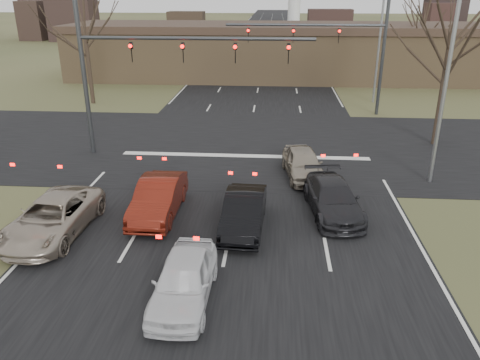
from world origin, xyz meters
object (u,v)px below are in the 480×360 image
object	(u,v)px
mast_arm_near	(144,61)
car_charcoal_sedan	(333,198)
car_silver_suv	(53,217)
car_black_hatch	(244,212)
mast_arm_far	(343,43)
car_white_sedan	(184,280)
car_red_ahead	(158,198)
car_silver_ahead	(303,163)
streetlight_right_far	(378,30)
streetlight_right_near	(445,62)
building	(280,51)

from	to	relation	value
mast_arm_near	car_charcoal_sedan	xyz separation A→B (m)	(9.23, -6.76, -4.41)
car_silver_suv	car_black_hatch	bearing A→B (deg)	10.69
mast_arm_far	car_white_sedan	world-z (taller)	mast_arm_far
mast_arm_near	car_white_sedan	world-z (taller)	mast_arm_near
car_red_ahead	car_silver_ahead	size ratio (longest dim) A/B	1.09
streetlight_right_far	car_black_hatch	distance (m)	24.48
car_silver_suv	car_black_hatch	xyz separation A→B (m)	(7.00, 1.00, -0.01)
mast_arm_near	car_charcoal_sedan	world-z (taller)	mast_arm_near
car_silver_suv	car_silver_ahead	size ratio (longest dim) A/B	1.22
streetlight_right_near	car_charcoal_sedan	size ratio (longest dim) A/B	2.19
car_charcoal_sedan	car_silver_ahead	xyz separation A→B (m)	(-1.00, 3.95, 0.04)
streetlight_right_far	car_silver_suv	bearing A→B (deg)	-124.18
car_silver_suv	streetlight_right_near	bearing A→B (deg)	24.95
car_silver_suv	streetlight_right_far	bearing A→B (deg)	58.42
car_red_ahead	building	bearing A→B (deg)	81.65
building	streetlight_right_far	bearing A→B (deg)	-56.35
streetlight_right_near	car_silver_suv	distance (m)	17.27
streetlight_right_far	car_red_ahead	world-z (taller)	streetlight_right_far
streetlight_right_near	car_silver_suv	size ratio (longest dim) A/B	1.99
building	car_red_ahead	xyz separation A→B (m)	(-5.00, -32.38, -1.93)
streetlight_right_near	car_silver_ahead	xyz separation A→B (m)	(-5.82, 0.19, -4.88)
car_silver_ahead	car_charcoal_sedan	bearing A→B (deg)	-83.58
car_black_hatch	car_silver_ahead	xyz separation A→B (m)	(2.50, 5.50, 0.01)
streetlight_right_near	car_silver_ahead	bearing A→B (deg)	178.09
streetlight_right_near	car_white_sedan	xyz separation A→B (m)	(-9.76, -9.88, -4.90)
streetlight_right_near	car_charcoal_sedan	distance (m)	7.85
building	car_silver_ahead	size ratio (longest dim) A/B	10.28
building	car_charcoal_sedan	bearing A→B (deg)	-86.40
car_red_ahead	car_silver_ahead	bearing A→B (deg)	37.73
streetlight_right_far	car_white_sedan	distance (m)	29.18
car_white_sedan	streetlight_right_near	bearing A→B (deg)	46.19
building	car_white_sedan	bearing A→B (deg)	-94.44
car_black_hatch	car_silver_ahead	bearing A→B (deg)	67.82
building	streetlight_right_near	world-z (taller)	streetlight_right_near
mast_arm_far	car_silver_ahead	bearing A→B (deg)	-103.96
mast_arm_far	car_charcoal_sedan	world-z (taller)	mast_arm_far
mast_arm_near	car_red_ahead	size ratio (longest dim) A/B	2.71
mast_arm_near	car_silver_suv	bearing A→B (deg)	-97.78
car_charcoal_sedan	car_white_sedan	bearing A→B (deg)	-136.12
car_silver_suv	car_red_ahead	distance (m)	4.00
streetlight_right_near	car_black_hatch	world-z (taller)	streetlight_right_near
building	streetlight_right_near	size ratio (longest dim) A/B	4.24
streetlight_right_near	car_red_ahead	xyz separation A→B (m)	(-11.82, -4.38, -4.85)
building	car_white_sedan	size ratio (longest dim) A/B	10.52
car_silver_suv	car_charcoal_sedan	bearing A→B (deg)	16.22
car_charcoal_sedan	car_red_ahead	world-z (taller)	car_red_ahead
car_black_hatch	streetlight_right_near	bearing A→B (deg)	34.78
car_white_sedan	mast_arm_near	bearing A→B (deg)	109.29
car_charcoal_sedan	car_silver_ahead	bearing A→B (deg)	97.01
mast_arm_near	streetlight_right_near	xyz separation A→B (m)	(14.05, -3.00, 0.51)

